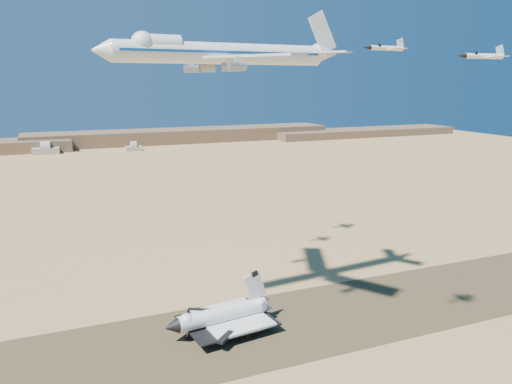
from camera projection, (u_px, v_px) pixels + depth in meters
name	position (u px, v px, depth m)	size (l,w,h in m)	color
ground	(233.00, 335.00, 170.23)	(1200.00, 1200.00, 0.00)	tan
runway	(233.00, 335.00, 170.22)	(600.00, 50.00, 0.06)	#4D3D26
ridgeline	(146.00, 139.00, 668.77)	(960.00, 90.00, 18.00)	brown
hangars	(42.00, 151.00, 577.46)	(200.50, 29.50, 30.00)	#ADA799
shuttle	(222.00, 316.00, 172.27)	(39.79, 27.67, 19.55)	silver
carrier_747	(217.00, 53.00, 164.19)	(87.85, 67.81, 21.86)	silver
crew_a	(246.00, 331.00, 171.14)	(0.61, 0.40, 1.67)	#D3440C
crew_b	(257.00, 331.00, 171.04)	(0.82, 0.47, 1.68)	#D3440C
crew_c	(248.00, 337.00, 166.96)	(1.03, 0.53, 1.76)	#D3440C
chase_jet_a	(386.00, 48.00, 136.64)	(14.27, 7.77, 3.56)	silver
chase_jet_b	(483.00, 56.00, 127.69)	(14.78, 7.94, 3.68)	silver
chase_jet_c	(231.00, 60.00, 211.16)	(14.29, 7.76, 3.56)	silver
chase_jet_d	(266.00, 56.00, 233.75)	(16.35, 8.65, 4.07)	silver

